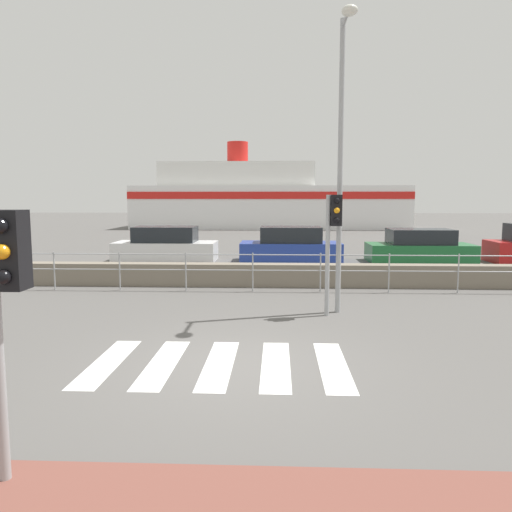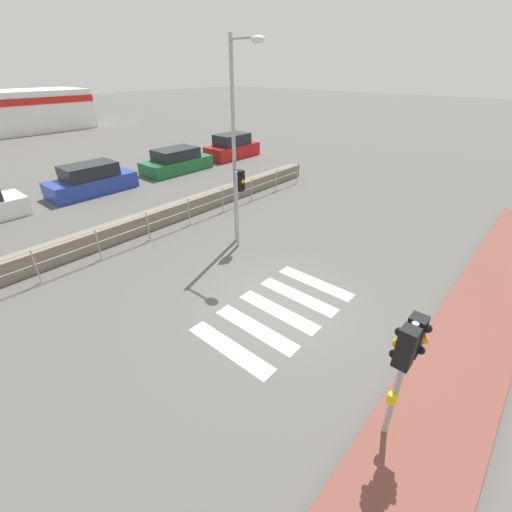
% 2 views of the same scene
% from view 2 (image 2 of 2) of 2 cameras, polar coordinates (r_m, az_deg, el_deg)
% --- Properties ---
extents(ground_plane, '(160.00, 160.00, 0.00)m').
position_cam_2_polar(ground_plane, '(9.31, 4.58, -8.52)').
color(ground_plane, '#565451').
extents(sidewalk_brick, '(24.00, 1.80, 0.12)m').
position_cam_2_polar(sidewalk_brick, '(8.23, 29.38, -18.72)').
color(sidewalk_brick, brown).
rests_on(sidewalk_brick, ground_plane).
extents(crosswalk, '(4.05, 2.40, 0.01)m').
position_cam_2_polar(crosswalk, '(9.16, 3.71, -9.17)').
color(crosswalk, silver).
rests_on(crosswalk, ground_plane).
extents(seawall, '(21.06, 0.55, 0.67)m').
position_cam_2_polar(seawall, '(13.91, -19.41, 4.89)').
color(seawall, slate).
rests_on(seawall, ground_plane).
extents(harbor_fence, '(18.99, 0.04, 1.10)m').
position_cam_2_polar(harbor_fence, '(13.06, -17.68, 5.49)').
color(harbor_fence, '#9EA0A3').
rests_on(harbor_fence, ground_plane).
extents(traffic_light_near, '(0.58, 0.41, 2.52)m').
position_cam_2_polar(traffic_light_near, '(5.71, 23.86, -14.51)').
color(traffic_light_near, '#9EA0A3').
rests_on(traffic_light_near, ground_plane).
extents(traffic_light_far, '(0.34, 0.32, 2.69)m').
position_cam_2_polar(traffic_light_far, '(11.62, -2.83, 10.60)').
color(traffic_light_far, '#9EA0A3').
rests_on(traffic_light_far, ground_plane).
extents(streetlamp, '(0.32, 1.28, 6.48)m').
position_cam_2_polar(streetlamp, '(11.35, -2.93, 20.65)').
color(streetlamp, '#9EA0A3').
rests_on(streetlamp, ground_plane).
extents(parked_car_blue, '(4.17, 1.77, 1.44)m').
position_cam_2_polar(parked_car_blue, '(19.46, -25.76, 11.26)').
color(parked_car_blue, '#233D9E').
rests_on(parked_car_blue, ground_plane).
extents(parked_car_green, '(4.22, 1.87, 1.36)m').
position_cam_2_polar(parked_car_green, '(22.00, -13.09, 15.07)').
color(parked_car_green, '#1E6633').
rests_on(parked_car_green, ground_plane).
extents(parked_car_red, '(3.89, 1.75, 1.58)m').
position_cam_2_polar(parked_car_red, '(25.03, -3.99, 17.60)').
color(parked_car_red, '#B21919').
rests_on(parked_car_red, ground_plane).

